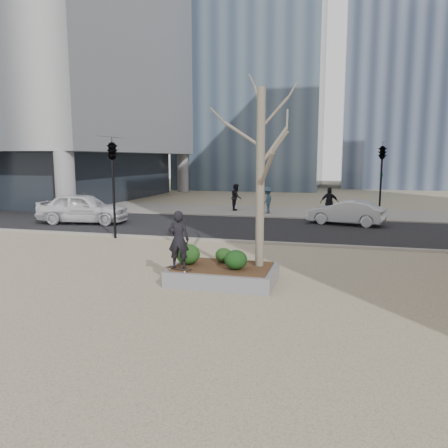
% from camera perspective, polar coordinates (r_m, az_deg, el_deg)
% --- Properties ---
extents(ground, '(120.00, 120.00, 0.00)m').
position_cam_1_polar(ground, '(13.07, -4.37, -7.27)').
color(ground, tan).
rests_on(ground, ground).
extents(street, '(60.00, 8.00, 0.02)m').
position_cam_1_polar(street, '(22.55, 3.90, -0.50)').
color(street, black).
rests_on(street, ground).
extents(far_sidewalk, '(60.00, 6.00, 0.02)m').
position_cam_1_polar(far_sidewalk, '(29.39, 6.44, 1.60)').
color(far_sidewalk, gray).
rests_on(far_sidewalk, ground).
extents(planter, '(3.00, 2.00, 0.45)m').
position_cam_1_polar(planter, '(12.73, -0.09, -6.63)').
color(planter, gray).
rests_on(planter, ground).
extents(planter_mulch, '(2.70, 1.70, 0.04)m').
position_cam_1_polar(planter_mulch, '(12.67, -0.09, -5.56)').
color(planter_mulch, '#382314').
rests_on(planter_mulch, planter).
extents(sycamore_tree, '(2.80, 2.80, 6.60)m').
position_cam_1_polar(sycamore_tree, '(12.37, 4.81, 9.59)').
color(sycamore_tree, gray).
rests_on(sycamore_tree, planter_mulch).
extents(shrub_left, '(0.71, 0.71, 0.60)m').
position_cam_1_polar(shrub_left, '(12.83, -4.73, -3.95)').
color(shrub_left, '#144014').
rests_on(shrub_left, planter_mulch).
extents(shrub_middle, '(0.50, 0.50, 0.43)m').
position_cam_1_polar(shrub_middle, '(13.06, -0.05, -4.08)').
color(shrub_middle, black).
rests_on(shrub_middle, planter_mulch).
extents(shrub_right, '(0.65, 0.65, 0.55)m').
position_cam_1_polar(shrub_right, '(12.21, 1.55, -4.68)').
color(shrub_right, '#133510').
rests_on(shrub_right, planter_mulch).
extents(skateboard, '(0.80, 0.43, 0.08)m').
position_cam_1_polar(skateboard, '(12.34, -5.90, -5.91)').
color(skateboard, black).
rests_on(skateboard, planter).
extents(skateboarder, '(0.64, 0.46, 1.62)m').
position_cam_1_polar(skateboarder, '(12.16, -5.96, -2.04)').
color(skateboarder, black).
rests_on(skateboarder, skateboard).
extents(police_car, '(5.11, 2.63, 1.66)m').
position_cam_1_polar(police_car, '(25.16, -17.93, 1.98)').
color(police_car, white).
rests_on(police_car, street).
extents(car_silver, '(4.25, 2.35, 1.33)m').
position_cam_1_polar(car_silver, '(24.38, 15.64, 1.48)').
color(car_silver, '#ACB0B5').
rests_on(car_silver, street).
extents(pedestrian_a, '(0.83, 0.99, 1.81)m').
position_cam_1_polar(pedestrian_a, '(29.89, 1.61, 3.53)').
color(pedestrian_a, black).
rests_on(pedestrian_a, far_sidewalk).
extents(pedestrian_b, '(0.86, 1.21, 1.69)m').
position_cam_1_polar(pedestrian_b, '(28.38, 5.67, 3.10)').
color(pedestrian_b, '#365061').
rests_on(pedestrian_b, far_sidewalk).
extents(pedestrian_c, '(1.09, 0.49, 1.83)m').
position_cam_1_polar(pedestrian_c, '(26.81, 13.61, 2.73)').
color(pedestrian_c, black).
rests_on(pedestrian_c, far_sidewalk).
extents(traffic_light_near, '(0.60, 2.48, 4.50)m').
position_cam_1_polar(traffic_light_near, '(20.00, -14.23, 4.56)').
color(traffic_light_near, black).
rests_on(traffic_light_near, ground).
extents(traffic_light_far, '(0.60, 2.48, 4.50)m').
position_cam_1_polar(traffic_light_far, '(26.62, 19.80, 5.26)').
color(traffic_light_far, black).
rests_on(traffic_light_far, ground).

